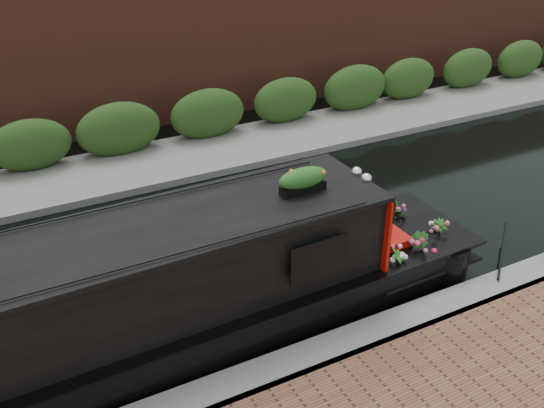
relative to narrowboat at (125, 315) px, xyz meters
name	(u,v)px	position (x,y,z in m)	size (l,w,h in m)	color
ground	(205,258)	(1.94, 1.91, -0.79)	(80.00, 80.00, 0.00)	black
near_bank_coping	(294,374)	(1.94, -1.39, -0.79)	(40.00, 0.60, 0.50)	slate
far_bank_path	(138,171)	(1.94, 6.11, -0.79)	(40.00, 2.40, 0.34)	slate
far_hedge	(128,157)	(1.94, 7.01, -0.79)	(40.00, 1.10, 2.80)	#224216
far_brick_wall	(107,129)	(1.94, 9.11, -0.79)	(40.00, 1.00, 8.00)	#5D2D1F
narrowboat	(125,315)	(0.00, 0.00, 0.00)	(11.34, 2.26, 2.64)	black
rope_fender	(453,244)	(6.12, 0.00, -0.64)	(0.29, 0.29, 0.38)	olive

